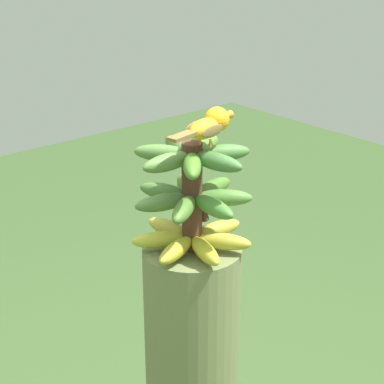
% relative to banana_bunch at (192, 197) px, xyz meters
% --- Properties ---
extents(banana_bunch, '(0.29, 0.29, 0.27)m').
position_rel_banana_bunch_xyz_m(banana_bunch, '(0.00, 0.00, 0.00)').
color(banana_bunch, '#4C2D1E').
rests_on(banana_bunch, banana_tree).
extents(perched_bird, '(0.07, 0.21, 0.08)m').
position_rel_banana_bunch_xyz_m(perched_bird, '(0.03, 0.02, 0.18)').
color(perched_bird, '#C68933').
rests_on(perched_bird, banana_bunch).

